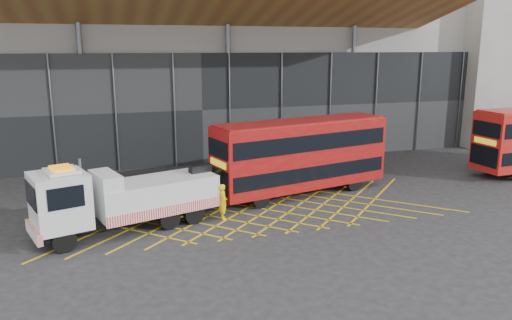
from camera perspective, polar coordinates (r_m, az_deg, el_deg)
name	(u,v)px	position (r m, az deg, el deg)	size (l,w,h in m)	color
ground_plane	(209,216)	(25.81, -5.42, -6.36)	(120.00, 120.00, 0.00)	#242426
road_markings	(254,211)	(26.37, -0.28, -5.86)	(21.56, 7.16, 0.01)	gold
construction_building	(183,40)	(42.82, -8.32, 13.43)	(55.00, 23.97, 18.00)	gray
east_building	(502,30)	(54.33, 26.27, 13.22)	(15.00, 12.00, 20.00)	gray
recovery_truck	(122,198)	(23.96, -15.03, -4.20)	(10.01, 4.80, 3.52)	black
bus_towed	(301,153)	(28.94, 5.20, 0.75)	(10.98, 4.86, 4.36)	maroon
worker	(223,202)	(25.02, -3.79, -4.77)	(0.66, 0.43, 1.81)	yellow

